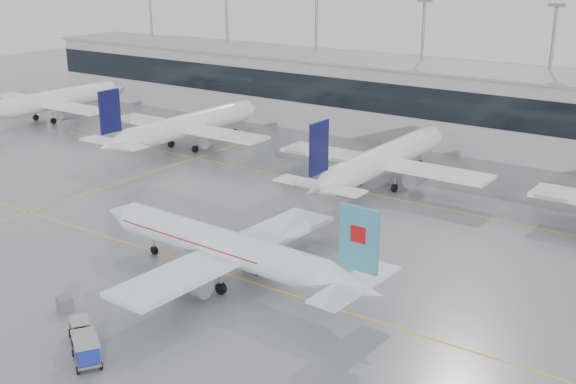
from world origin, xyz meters
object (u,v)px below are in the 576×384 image
Objects in this scene: baggage_tug at (80,333)px; gse_unit at (65,304)px; air_canada_jet at (230,249)px; baggage_cart at (86,348)px.

baggage_tug is 3.05× the size of gse_unit.
baggage_cart is (0.36, -17.51, -2.07)m from air_canada_jet.
air_canada_jet is 8.94× the size of baggage_tug.
baggage_cart is 9.45m from gse_unit.
air_canada_jet is at bearing 123.44° from baggage_cart.
baggage_cart is 3.06× the size of gse_unit.
gse_unit is (-8.28, 4.52, -0.60)m from baggage_cart.
baggage_cart is (3.04, -1.92, 0.54)m from baggage_tug.
air_canada_jet is at bearing 78.37° from gse_unit.
baggage_tug is 1.00× the size of baggage_cart.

